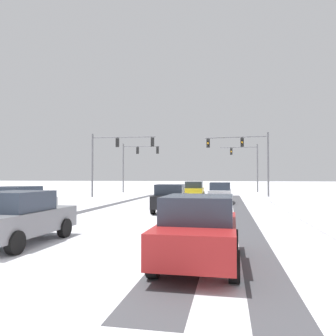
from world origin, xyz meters
TOP-DOWN VIEW (x-y plane):
  - wheel_track_left_lane at (5.68, 14.83)m, footprint 0.91×32.62m
  - wheel_track_right_lane at (3.75, 14.83)m, footprint 1.16×32.62m
  - wheel_track_center at (-3.58, 14.83)m, footprint 0.75×32.62m
  - sidewalk_kerb_right at (10.22, 13.34)m, footprint 4.00×32.62m
  - traffic_signal_near_right at (6.63, 27.80)m, footprint 6.34×0.65m
  - traffic_signal_far_left at (-7.14, 35.72)m, footprint 4.98×0.49m
  - traffic_signal_near_left at (-6.50, 25.78)m, footprint 6.70×0.64m
  - traffic_signal_far_right at (7.49, 39.66)m, footprint 5.06×0.38m
  - car_yellow_cab_lead at (1.76, 24.75)m, footprint 1.93×4.15m
  - car_white_second at (4.29, 20.53)m, footprint 1.90×4.13m
  - car_black_third at (1.56, 13.08)m, footprint 2.00×4.18m
  - car_silver_fourth at (-4.73, 7.83)m, footprint 1.88×4.12m
  - car_grey_fifth at (-1.41, 3.23)m, footprint 1.90×4.13m
  - car_red_sixth at (4.24, 1.96)m, footprint 1.88×4.13m

SIDE VIEW (x-z plane):
  - wheel_track_left_lane at x=5.68m, z-range 0.00..0.01m
  - wheel_track_right_lane at x=3.75m, z-range 0.00..0.01m
  - wheel_track_center at x=-3.58m, z-range 0.00..0.01m
  - sidewalk_kerb_right at x=10.22m, z-range 0.00..0.12m
  - car_yellow_cab_lead at x=1.76m, z-range 0.01..1.63m
  - car_white_second at x=4.29m, z-range 0.01..1.63m
  - car_black_third at x=1.56m, z-range 0.01..1.63m
  - car_silver_fourth at x=-4.73m, z-range 0.01..1.63m
  - car_grey_fifth at x=-1.41m, z-range 0.01..1.63m
  - car_red_sixth at x=4.24m, z-range 0.01..1.63m
  - traffic_signal_far_right at x=7.49m, z-range 1.11..7.61m
  - traffic_signal_far_left at x=-7.14m, z-range 1.35..7.85m
  - traffic_signal_near_right at x=6.63m, z-range 1.41..7.91m
  - traffic_signal_near_left at x=-6.50m, z-range 1.42..7.92m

